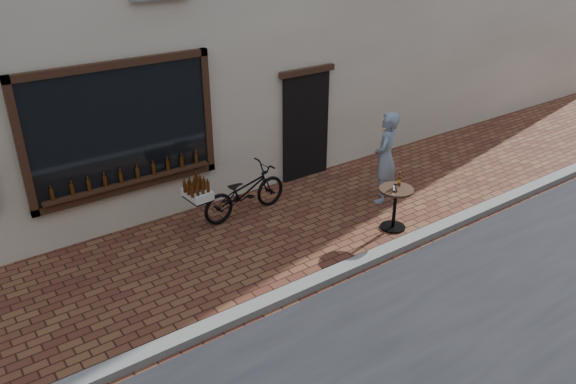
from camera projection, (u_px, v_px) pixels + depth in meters
ground at (343, 283)px, 8.47m from camera, size 90.00×90.00×0.00m
kerb at (334, 274)px, 8.59m from camera, size 90.00×0.25×0.12m
cargo_bicycle at (243, 192)px, 10.22m from camera, size 2.09×0.73×0.98m
bistro_table at (395, 200)px, 9.74m from camera, size 0.60×0.60×1.03m
pedestrian at (385, 158)px, 10.57m from camera, size 0.78×0.71×1.79m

